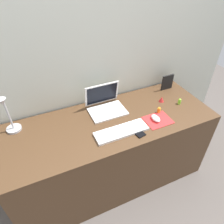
{
  "coord_description": "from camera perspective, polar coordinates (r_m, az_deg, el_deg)",
  "views": [
    {
      "loc": [
        -0.51,
        -1.14,
        1.83
      ],
      "look_at": [
        0.01,
        0.0,
        0.83
      ],
      "focal_mm": 33.16,
      "sensor_mm": 36.0,
      "label": 1
    }
  ],
  "objects": [
    {
      "name": "desk",
      "position": [
        1.92,
        -0.23,
        -10.87
      ],
      "size": [
        1.71,
        0.64,
        0.74
      ],
      "primitive_type": "cube",
      "color": "#4C331E",
      "rests_on": "ground_plane"
    },
    {
      "name": "cell_phone",
      "position": [
        1.57,
        6.99,
        -5.36
      ],
      "size": [
        0.08,
        0.14,
        0.01
      ],
      "primitive_type": "cube",
      "rotation": [
        0.0,
        0.0,
        0.17
      ],
      "color": "black",
      "rests_on": "desk"
    },
    {
      "name": "toy_figurine_orange",
      "position": [
        1.77,
        12.81,
        0.61
      ],
      "size": [
        0.03,
        0.03,
        0.05
      ],
      "color": "orange",
      "rests_on": "desk"
    },
    {
      "name": "mousepad",
      "position": [
        1.71,
        12.53,
        -2.17
      ],
      "size": [
        0.21,
        0.17,
        0.0
      ],
      "primitive_type": "cube",
      "color": "red",
      "rests_on": "desk"
    },
    {
      "name": "picture_frame",
      "position": [
        2.08,
        14.99,
        7.94
      ],
      "size": [
        0.12,
        0.02,
        0.15
      ],
      "primitive_type": "cube",
      "color": "black",
      "rests_on": "desk"
    },
    {
      "name": "toy_figurine_red",
      "position": [
        1.91,
        13.52,
        3.48
      ],
      "size": [
        0.05,
        0.05,
        0.05
      ],
      "primitive_type": "cone",
      "color": "red",
      "rests_on": "desk"
    },
    {
      "name": "back_wall",
      "position": [
        1.88,
        -4.81,
        6.15
      ],
      "size": [
        2.91,
        0.05,
        1.66
      ],
      "primitive_type": "cube",
      "color": "beige",
      "rests_on": "ground_plane"
    },
    {
      "name": "keyboard",
      "position": [
        1.56,
        2.59,
        -5.33
      ],
      "size": [
        0.41,
        0.13,
        0.02
      ],
      "primitive_type": "cube",
      "color": "white",
      "rests_on": "desk"
    },
    {
      "name": "desk_lamp",
      "position": [
        1.64,
        -26.67,
        -1.03
      ],
      "size": [
        0.11,
        0.14,
        0.32
      ],
      "color": "#B7B7BC",
      "rests_on": "desk"
    },
    {
      "name": "toy_figurine_lime",
      "position": [
        1.92,
        18.12,
        2.84
      ],
      "size": [
        0.03,
        0.03,
        0.05
      ],
      "color": "#8CDB33",
      "rests_on": "desk"
    },
    {
      "name": "mouse",
      "position": [
        1.69,
        11.95,
        -1.7
      ],
      "size": [
        0.06,
        0.1,
        0.03
      ],
      "primitive_type": "ellipsoid",
      "color": "white",
      "rests_on": "mousepad"
    },
    {
      "name": "ground_plane",
      "position": [
        2.22,
        -0.21,
        -17.11
      ],
      "size": [
        6.0,
        6.0,
        0.0
      ],
      "primitive_type": "plane",
      "color": "#59514C"
    },
    {
      "name": "laptop",
      "position": [
        1.75,
        -1.93,
        2.36
      ],
      "size": [
        0.3,
        0.25,
        0.21
      ],
      "color": "white",
      "rests_on": "desk"
    }
  ]
}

